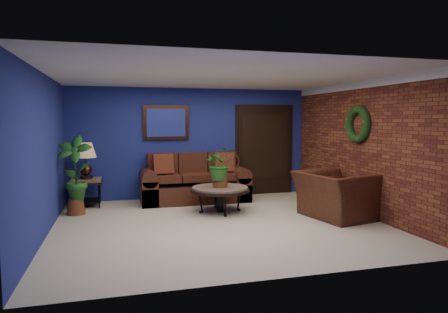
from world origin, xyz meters
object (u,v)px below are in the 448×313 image
object	(u,v)px
side_chair	(233,173)
armchair	(336,195)
sofa	(194,185)
end_table	(87,185)
table_lamp	(86,156)
coffee_table	(220,190)

from	to	relation	value
side_chair	armchair	bearing A→B (deg)	-64.16
armchair	sofa	bearing A→B (deg)	32.99
end_table	side_chair	size ratio (longest dim) A/B	0.61
side_chair	table_lamp	bearing A→B (deg)	177.52
table_lamp	side_chair	bearing A→B (deg)	1.38
table_lamp	armchair	xyz separation A→B (m)	(4.45, -2.19, -0.62)
coffee_table	sofa	bearing A→B (deg)	102.67
sofa	coffee_table	xyz separation A→B (m)	(0.28, -1.24, 0.09)
end_table	side_chair	bearing A→B (deg)	1.38
side_chair	armchair	size ratio (longest dim) A/B	0.80
table_lamp	armchair	size ratio (longest dim) A/B	0.56
sofa	coffee_table	bearing A→B (deg)	-77.33
sofa	side_chair	size ratio (longest dim) A/B	2.26
end_table	coffee_table	bearing A→B (deg)	-25.44
sofa	table_lamp	xyz separation A→B (m)	(-2.25, -0.04, 0.69)
coffee_table	armchair	bearing A→B (deg)	-27.11
table_lamp	side_chair	xyz separation A→B (m)	(3.16, 0.08, -0.45)
coffee_table	table_lamp	bearing A→B (deg)	154.56
coffee_table	armchair	distance (m)	2.16
side_chair	end_table	bearing A→B (deg)	177.52
sofa	armchair	world-z (taller)	sofa
sofa	end_table	distance (m)	2.25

